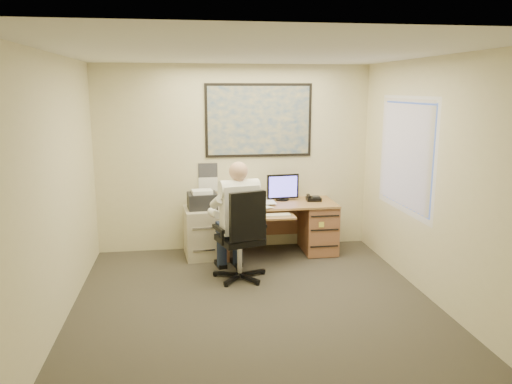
{
  "coord_description": "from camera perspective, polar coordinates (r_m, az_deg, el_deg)",
  "views": [
    {
      "loc": [
        -0.74,
        -4.97,
        2.35
      ],
      "look_at": [
        0.18,
        1.3,
        1.04
      ],
      "focal_mm": 35.0,
      "sensor_mm": 36.0,
      "label": 1
    }
  ],
  "objects": [
    {
      "name": "wall_calendar",
      "position": [
        7.33,
        -5.51,
        1.68
      ],
      "size": [
        0.28,
        0.01,
        0.42
      ],
      "primitive_type": "cube",
      "color": "white",
      "rests_on": "room_shell"
    },
    {
      "name": "window_blinds",
      "position": [
        6.43,
        16.72,
        4.06
      ],
      "size": [
        0.06,
        1.4,
        1.3
      ],
      "primitive_type": null,
      "color": "beige",
      "rests_on": "room_shell"
    },
    {
      "name": "room_shell",
      "position": [
        5.13,
        0.11,
        0.45
      ],
      "size": [
        4.0,
        4.5,
        2.7
      ],
      "color": "#38342B",
      "rests_on": "ground"
    },
    {
      "name": "person",
      "position": [
        6.21,
        -1.92,
        -3.31
      ],
      "size": [
        0.79,
        1.0,
        1.48
      ],
      "primitive_type": null,
      "rotation": [
        0.0,
        0.0,
        0.21
      ],
      "color": "white",
      "rests_on": "office_chair"
    },
    {
      "name": "world_map",
      "position": [
        7.3,
        0.32,
        8.17
      ],
      "size": [
        1.56,
        0.03,
        1.06
      ],
      "primitive_type": "cube",
      "color": "#1E4C93",
      "rests_on": "room_shell"
    },
    {
      "name": "desk",
      "position": [
        7.32,
        5.17,
        -3.42
      ],
      "size": [
        1.6,
        0.97,
        1.13
      ],
      "color": "#A77A47",
      "rests_on": "ground"
    },
    {
      "name": "filing_cabinet",
      "position": [
        7.13,
        -6.1,
        -4.1
      ],
      "size": [
        0.55,
        0.64,
        0.97
      ],
      "rotation": [
        0.0,
        0.0,
        0.09
      ],
      "color": "#BFB59A",
      "rests_on": "ground"
    },
    {
      "name": "office_chair",
      "position": [
        6.25,
        -1.96,
        -7.07
      ],
      "size": [
        0.86,
        0.86,
        1.16
      ],
      "rotation": [
        0.0,
        0.0,
        0.29
      ],
      "color": "black",
      "rests_on": "ground"
    }
  ]
}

